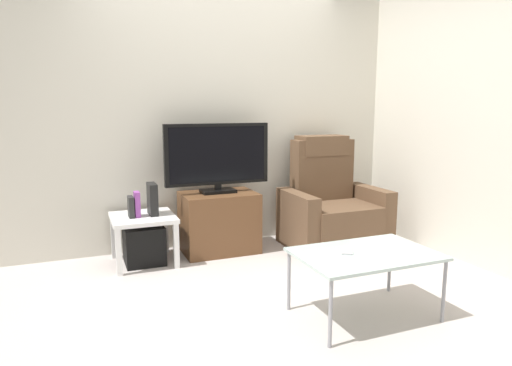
{
  "coord_description": "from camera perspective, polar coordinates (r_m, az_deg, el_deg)",
  "views": [
    {
      "loc": [
        -1.35,
        -3.22,
        1.38
      ],
      "look_at": [
        0.16,
        0.5,
        0.7
      ],
      "focal_mm": 31.97,
      "sensor_mm": 36.0,
      "label": 1
    }
  ],
  "objects": [
    {
      "name": "ground_plane",
      "position": [
        3.76,
        0.62,
        -11.94
      ],
      "size": [
        6.4,
        6.4,
        0.0
      ],
      "primitive_type": "plane",
      "color": "#BCB2AD"
    },
    {
      "name": "coffee_table",
      "position": [
        3.1,
        13.51,
        -8.95
      ],
      "size": [
        0.9,
        0.6,
        0.44
      ],
      "color": "#B2C6C1",
      "rests_on": "ground"
    },
    {
      "name": "tv_stand",
      "position": [
        4.38,
        -4.64,
        -4.89
      ],
      "size": [
        0.7,
        0.49,
        0.57
      ],
      "color": "brown",
      "rests_on": "ground"
    },
    {
      "name": "side_table",
      "position": [
        4.14,
        -13.94,
        -4.88
      ],
      "size": [
        0.54,
        0.54,
        0.43
      ],
      "color": "white",
      "rests_on": "ground"
    },
    {
      "name": "wall_side",
      "position": [
        4.56,
        23.23,
        7.83
      ],
      "size": [
        0.06,
        4.48,
        2.6
      ],
      "primitive_type": "cube",
      "color": "beige",
      "rests_on": "ground"
    },
    {
      "name": "subwoofer_box",
      "position": [
        4.19,
        -13.83,
        -7.48
      ],
      "size": [
        0.34,
        0.34,
        0.34
      ],
      "primitive_type": "cube",
      "color": "black",
      "rests_on": "ground"
    },
    {
      "name": "game_console",
      "position": [
        4.12,
        -12.84,
        -1.97
      ],
      "size": [
        0.07,
        0.2,
        0.28
      ],
      "primitive_type": "cube",
      "color": "black",
      "rests_on": "side_table"
    },
    {
      "name": "book_leftmost",
      "position": [
        4.07,
        -15.38,
        -2.9
      ],
      "size": [
        0.04,
        0.13,
        0.18
      ],
      "primitive_type": "cube",
      "color": "#262626",
      "rests_on": "side_table"
    },
    {
      "name": "television",
      "position": [
        4.28,
        -4.83,
        3.34
      ],
      "size": [
        1.0,
        0.2,
        0.65
      ],
      "color": "black",
      "rests_on": "tv_stand"
    },
    {
      "name": "wall_back",
      "position": [
        4.56,
        -4.88,
        8.57
      ],
      "size": [
        6.4,
        0.06,
        2.6
      ],
      "primitive_type": "cube",
      "color": "beige",
      "rests_on": "ground"
    },
    {
      "name": "recliner_armchair",
      "position": [
        4.67,
        9.39,
        -2.97
      ],
      "size": [
        0.98,
        0.78,
        1.08
      ],
      "rotation": [
        0.0,
        0.0,
        0.12
      ],
      "color": "brown",
      "rests_on": "ground"
    },
    {
      "name": "book_middle",
      "position": [
        4.07,
        -14.65,
        -2.59
      ],
      "size": [
        0.04,
        0.11,
        0.22
      ],
      "primitive_type": "cube",
      "color": "purple",
      "rests_on": "side_table"
    },
    {
      "name": "cell_phone",
      "position": [
        3.08,
        11.35,
        -8.32
      ],
      "size": [
        0.14,
        0.16,
        0.01
      ],
      "primitive_type": "cube",
      "rotation": [
        0.0,
        0.0,
        -0.56
      ],
      "color": "#B7B7BC",
      "rests_on": "coffee_table"
    }
  ]
}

